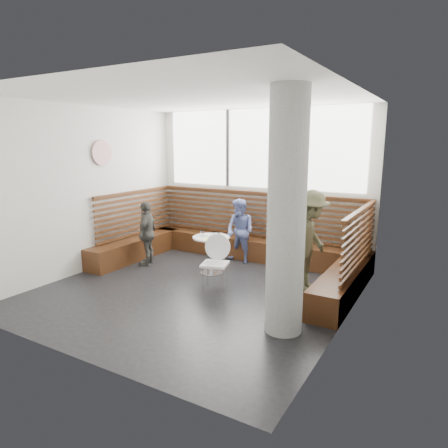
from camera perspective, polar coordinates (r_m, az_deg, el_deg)
The scene contains 15 objects.
room at distance 6.56m, azimuth -4.36°, elevation 3.64°, with size 5.00×5.00×3.20m.
booth at distance 8.29m, azimuth 2.68°, elevation -3.09°, with size 5.00×2.50×1.44m.
concrete_column at distance 5.17m, azimuth 8.93°, elevation 1.37°, with size 0.50×0.50×3.20m, color gray.
wall_art at distance 8.41m, azimuth -17.05°, elevation 9.70°, with size 0.50×0.50×0.03m, color white.
cafe_table at distance 7.69m, azimuth -1.83°, elevation -3.33°, with size 0.71×0.71×0.73m.
cafe_chair at distance 6.88m, azimuth -0.98°, elevation -4.87°, with size 0.45×0.44×0.94m.
adult_man at distance 6.89m, azimuth 12.12°, elevation -2.40°, with size 1.12×0.64×1.74m, color #494A31.
child_back at distance 8.38m, azimuth 2.32°, elevation -1.02°, with size 0.66×0.51×1.35m, color #6C7BBC.
child_left at distance 8.38m, azimuth -10.92°, elevation -1.31°, with size 0.78×0.32×1.33m, color #4A4843.
plate_near at distance 7.76m, azimuth -2.25°, elevation -1.56°, with size 0.21×0.21×0.01m, color white.
plate_far at distance 7.72m, azimuth -1.12°, elevation -1.63°, with size 0.18×0.18×0.01m, color white.
glass_left at distance 7.71m, azimuth -3.17°, elevation -1.32°, with size 0.06×0.06×0.10m, color white.
glass_mid at distance 7.55m, azimuth -1.54°, elevation -1.57°, with size 0.07×0.07×0.11m, color white.
glass_right at distance 7.54m, azimuth -0.62°, elevation -1.58°, with size 0.07×0.07×0.11m, color white.
menu_card at distance 7.43m, azimuth -2.43°, elevation -2.20°, with size 0.19×0.13×0.00m, color #A5C64C.
Camera 1 is at (3.67, -5.35, 2.51)m, focal length 32.00 mm.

